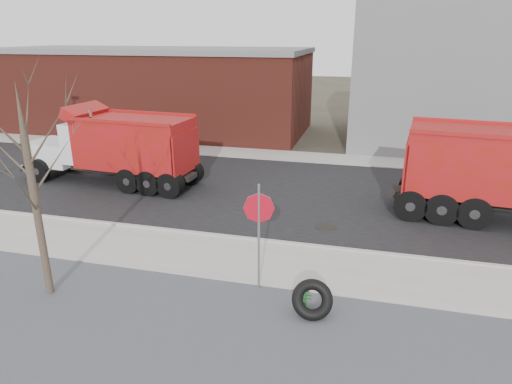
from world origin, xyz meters
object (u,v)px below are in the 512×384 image
(stop_sign, at_px, (259,219))
(dump_truck_red_b, at_px, (116,145))
(truck_tire, at_px, (312,300))
(fire_hydrant, at_px, (302,298))

(stop_sign, bearing_deg, dump_truck_red_b, 151.05)
(truck_tire, bearing_deg, fire_hydrant, 151.53)
(stop_sign, relative_size, dump_truck_red_b, 0.36)
(fire_hydrant, bearing_deg, truck_tire, -31.21)
(fire_hydrant, distance_m, truck_tire, 0.29)
(truck_tire, xyz_separation_m, stop_sign, (-1.46, 0.82, 1.48))
(truck_tire, relative_size, dump_truck_red_b, 0.15)
(stop_sign, height_order, dump_truck_red_b, dump_truck_red_b)
(truck_tire, distance_m, dump_truck_red_b, 12.17)
(stop_sign, distance_m, dump_truck_red_b, 10.46)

